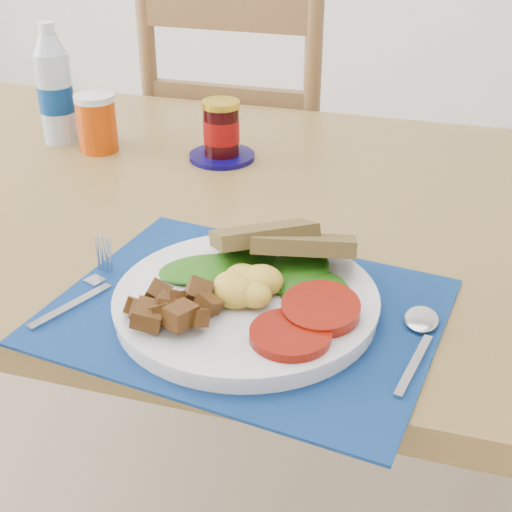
% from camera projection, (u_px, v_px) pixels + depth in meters
% --- Properties ---
extents(table, '(1.40, 0.90, 0.75)m').
position_uv_depth(table, '(166.00, 231.00, 1.19)').
color(table, brown).
rests_on(table, ground).
extents(chair_far, '(0.44, 0.42, 1.18)m').
position_uv_depth(chair_far, '(245.00, 145.00, 1.76)').
color(chair_far, brown).
rests_on(chair_far, ground).
extents(placemat, '(0.48, 0.40, 0.00)m').
position_uv_depth(placemat, '(246.00, 311.00, 0.83)').
color(placemat, '#040B32').
rests_on(placemat, table).
extents(breakfast_plate, '(0.30, 0.30, 0.07)m').
position_uv_depth(breakfast_plate, '(240.00, 295.00, 0.82)').
color(breakfast_plate, silver).
rests_on(breakfast_plate, placemat).
extents(fork, '(0.05, 0.17, 0.00)m').
position_uv_depth(fork, '(87.00, 290.00, 0.86)').
color(fork, '#B2B5BA').
rests_on(fork, placemat).
extents(spoon, '(0.04, 0.17, 0.00)m').
position_uv_depth(spoon, '(419.00, 334.00, 0.78)').
color(spoon, '#B2B5BA').
rests_on(spoon, placemat).
extents(water_bottle, '(0.06, 0.06, 0.22)m').
position_uv_depth(water_bottle, '(55.00, 91.00, 1.29)').
color(water_bottle, '#ADBFCC').
rests_on(water_bottle, table).
extents(juice_glass, '(0.07, 0.07, 0.10)m').
position_uv_depth(juice_glass, '(97.00, 125.00, 1.27)').
color(juice_glass, '#BC3A05').
rests_on(juice_glass, table).
extents(jam_on_saucer, '(0.12, 0.12, 0.10)m').
position_uv_depth(jam_on_saucer, '(221.00, 134.00, 1.23)').
color(jam_on_saucer, '#08044A').
rests_on(jam_on_saucer, table).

